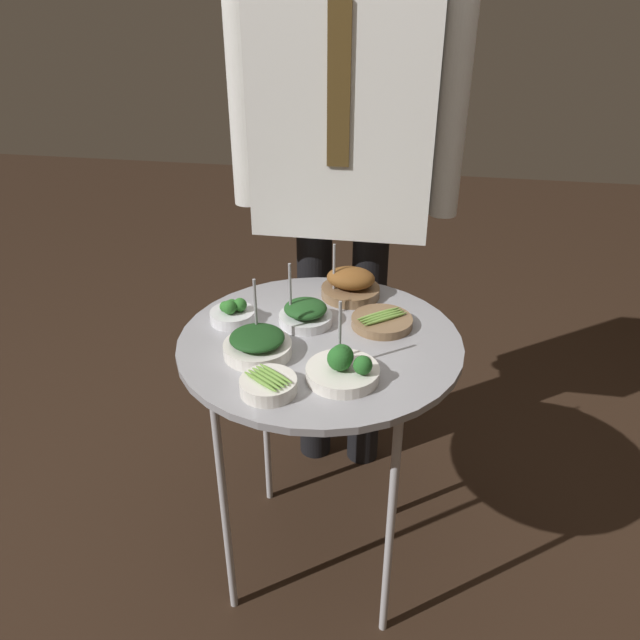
{
  "coord_description": "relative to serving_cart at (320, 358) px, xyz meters",
  "views": [
    {
      "loc": [
        0.21,
        -1.24,
        1.5
      ],
      "look_at": [
        0.0,
        0.0,
        0.79
      ],
      "focal_mm": 35.0,
      "sensor_mm": 36.0,
      "label": 1
    }
  ],
  "objects": [
    {
      "name": "ground_plane",
      "position": [
        0.0,
        0.0,
        -0.69
      ],
      "size": [
        8.0,
        8.0,
        0.0
      ],
      "primitive_type": "plane",
      "color": "black"
    },
    {
      "name": "serving_cart",
      "position": [
        0.0,
        0.0,
        0.0
      ],
      "size": [
        0.67,
        0.67,
        0.74
      ],
      "color": "#939399",
      "rests_on": "ground_plane"
    },
    {
      "name": "bowl_spinach_far_rim",
      "position": [
        -0.05,
        0.07,
        0.08
      ],
      "size": [
        0.13,
        0.13,
        0.16
      ],
      "color": "silver",
      "rests_on": "serving_cart"
    },
    {
      "name": "bowl_broccoli_mid_left",
      "position": [
        0.08,
        -0.15,
        0.08
      ],
      "size": [
        0.16,
        0.16,
        0.16
      ],
      "color": "silver",
      "rests_on": "serving_cart"
    },
    {
      "name": "bowl_spinach_mid_right",
      "position": [
        -0.13,
        -0.09,
        0.08
      ],
      "size": [
        0.15,
        0.15,
        0.17
      ],
      "color": "silver",
      "rests_on": "serving_cart"
    },
    {
      "name": "bowl_asparagus_back_left",
      "position": [
        0.14,
        0.09,
        0.07
      ],
      "size": [
        0.15,
        0.15,
        0.03
      ],
      "color": "brown",
      "rests_on": "serving_cart"
    },
    {
      "name": "bowl_roast_back_right",
      "position": [
        0.04,
        0.23,
        0.09
      ],
      "size": [
        0.16,
        0.16,
        0.15
      ],
      "color": "brown",
      "rests_on": "serving_cart"
    },
    {
      "name": "bowl_asparagus_center",
      "position": [
        -0.07,
        -0.23,
        0.07
      ],
      "size": [
        0.12,
        0.12,
        0.04
      ],
      "color": "silver",
      "rests_on": "serving_cart"
    },
    {
      "name": "bowl_broccoli_front_center",
      "position": [
        -0.23,
        0.04,
        0.08
      ],
      "size": [
        0.11,
        0.11,
        0.06
      ],
      "color": "silver",
      "rests_on": "serving_cart"
    },
    {
      "name": "waiter_figure",
      "position": [
        -0.01,
        0.46,
        0.41
      ],
      "size": [
        0.64,
        0.24,
        1.73
      ],
      "color": "black",
      "rests_on": "ground_plane"
    }
  ]
}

